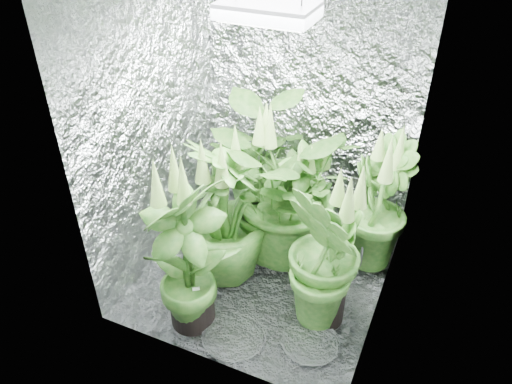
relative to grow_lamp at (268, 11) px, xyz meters
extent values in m
plane|color=silver|center=(0.00, 0.00, -1.83)|extent=(1.60, 1.60, 0.00)
cube|color=silver|center=(0.00, 0.80, -0.83)|extent=(1.60, 0.02, 2.00)
cube|color=silver|center=(0.00, -0.80, -0.83)|extent=(1.60, 0.02, 2.00)
cube|color=silver|center=(-0.80, 0.00, -0.83)|extent=(0.02, 1.60, 2.00)
cube|color=silver|center=(0.80, 0.00, -0.83)|extent=(0.02, 1.60, 2.00)
cube|color=gray|center=(0.00, 0.00, 0.00)|extent=(0.50, 0.30, 0.08)
cube|color=white|center=(0.00, 0.00, -0.04)|extent=(0.46, 0.26, 0.01)
cylinder|color=black|center=(-0.28, 0.64, -1.71)|extent=(0.25, 0.25, 0.22)
cylinder|color=#4A3515|center=(-0.28, 0.64, -1.62)|extent=(0.23, 0.23, 0.03)
imported|color=#134912|center=(-0.28, 0.64, -1.37)|extent=(1.02, 1.02, 0.86)
cone|color=#577D37|center=(-0.28, 0.64, -0.99)|extent=(0.08, 0.08, 0.22)
cylinder|color=black|center=(0.13, 0.46, -1.72)|extent=(0.25, 0.25, 0.22)
cylinder|color=#4A3515|center=(0.13, 0.46, -1.62)|extent=(0.23, 0.23, 0.03)
imported|color=#134912|center=(0.13, 0.46, -1.40)|extent=(0.59, 0.59, 0.79)
cone|color=#577D37|center=(0.13, 0.46, -1.06)|extent=(0.08, 0.08, 0.22)
cylinder|color=black|center=(0.64, 0.46, -1.69)|extent=(0.31, 0.31, 0.28)
cylinder|color=#4A3515|center=(0.64, 0.46, -1.56)|extent=(0.28, 0.28, 0.03)
imported|color=#134912|center=(0.64, 0.46, -1.32)|extent=(0.64, 0.64, 0.95)
cone|color=#577D37|center=(0.64, 0.46, -0.90)|extent=(0.10, 0.10, 0.28)
cylinder|color=black|center=(-0.26, -0.09, -1.68)|extent=(0.32, 0.32, 0.28)
cylinder|color=#4A3515|center=(-0.26, -0.09, -1.56)|extent=(0.29, 0.29, 0.03)
imported|color=#134912|center=(-0.26, -0.09, -1.28)|extent=(0.79, 0.79, 1.02)
cone|color=#577D37|center=(-0.26, -0.09, -0.84)|extent=(0.10, 0.10, 0.28)
cylinder|color=black|center=(0.01, 0.21, -1.69)|extent=(0.30, 0.30, 0.27)
cylinder|color=#4A3515|center=(0.01, 0.21, -1.58)|extent=(0.27, 0.27, 0.03)
imported|color=#134912|center=(0.01, 0.21, -1.23)|extent=(1.21, 1.21, 1.13)
cone|color=#577D37|center=(0.01, 0.21, -0.73)|extent=(0.10, 0.10, 0.27)
cylinder|color=black|center=(-0.25, -0.57, -1.70)|extent=(0.28, 0.28, 0.25)
cylinder|color=#4A3515|center=(-0.25, -0.57, -1.59)|extent=(0.26, 0.26, 0.03)
imported|color=#134912|center=(-0.25, -0.57, -1.24)|extent=(0.73, 0.73, 1.10)
cone|color=#577D37|center=(-0.25, -0.57, -0.75)|extent=(0.09, 0.09, 0.25)
cylinder|color=black|center=(0.49, -0.21, -1.70)|extent=(0.29, 0.29, 0.26)
cylinder|color=#4A3515|center=(0.49, -0.21, -1.58)|extent=(0.27, 0.27, 0.03)
imported|color=#134912|center=(0.49, -0.21, -1.29)|extent=(0.75, 0.75, 1.01)
cone|color=#577D37|center=(0.49, -0.21, -0.85)|extent=(0.09, 0.09, 0.26)
cylinder|color=black|center=(0.64, 0.37, -1.79)|extent=(0.13, 0.13, 0.07)
cylinder|color=black|center=(0.64, 0.37, -1.64)|extent=(0.11, 0.11, 0.09)
cylinder|color=#4C4C51|center=(0.59, 0.35, -1.64)|extent=(0.09, 0.27, 0.28)
torus|color=#4C4C51|center=(0.59, 0.35, -1.64)|extent=(0.09, 0.28, 0.29)
cube|color=white|center=(-0.19, -0.60, -1.53)|extent=(0.05, 0.04, 0.07)
camera|label=1|loc=(1.01, -2.41, 0.67)|focal=35.00mm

